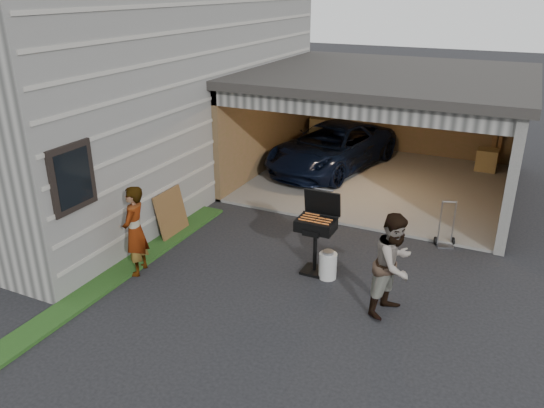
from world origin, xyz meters
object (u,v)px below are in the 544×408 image
at_px(man, 394,265).
at_px(bbq_grill, 317,227).
at_px(minivan, 332,149).
at_px(propane_tank, 328,266).
at_px(woman, 135,231).
at_px(hand_truck, 445,237).
at_px(plywood_panel, 172,214).

distance_m(man, bbq_grill, 1.70).
bearing_deg(minivan, propane_tank, -59.05).
distance_m(woman, hand_truck, 6.03).
height_order(minivan, hand_truck, minivan).
xyz_separation_m(woman, man, (4.43, 0.72, 0.02)).
distance_m(propane_tank, hand_truck, 2.78).
bearing_deg(man, woman, 117.51).
bearing_deg(propane_tank, woman, -157.90).
height_order(man, hand_truck, man).
xyz_separation_m(man, hand_truck, (0.43, 2.77, -0.67)).
bearing_deg(woman, hand_truck, 109.92).
xyz_separation_m(propane_tank, plywood_panel, (-3.52, 0.27, 0.24)).
bearing_deg(propane_tank, minivan, 108.93).
xyz_separation_m(plywood_panel, hand_truck, (5.22, 1.93, -0.30)).
relative_size(woman, hand_truck, 1.75).
xyz_separation_m(minivan, plywood_panel, (-1.59, -5.37, -0.14)).
xyz_separation_m(minivan, man, (3.20, -6.21, 0.23)).
height_order(man, bbq_grill, man).
bearing_deg(woman, bbq_grill, 100.37).
bearing_deg(minivan, woman, -88.07).
relative_size(propane_tank, hand_truck, 0.50).
distance_m(minivan, propane_tank, 5.98).
height_order(propane_tank, hand_truck, hand_truck).
height_order(woman, hand_truck, woman).
relative_size(minivan, man, 2.62).
distance_m(minivan, bbq_grill, 5.77).
xyz_separation_m(bbq_grill, propane_tank, (0.28, -0.13, -0.65)).
height_order(bbq_grill, propane_tank, bbq_grill).
distance_m(bbq_grill, propane_tank, 0.72).
xyz_separation_m(bbq_grill, hand_truck, (1.98, 2.08, -0.71)).
distance_m(woman, man, 4.49).
distance_m(minivan, man, 6.99).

